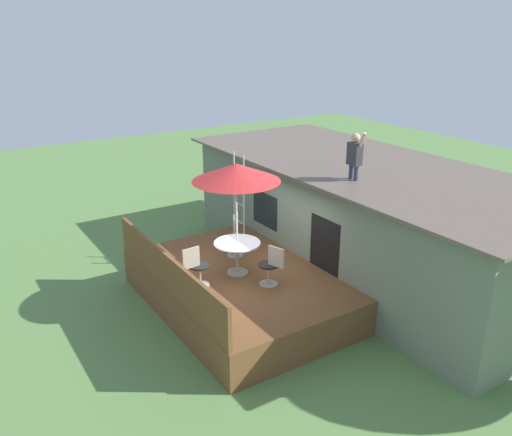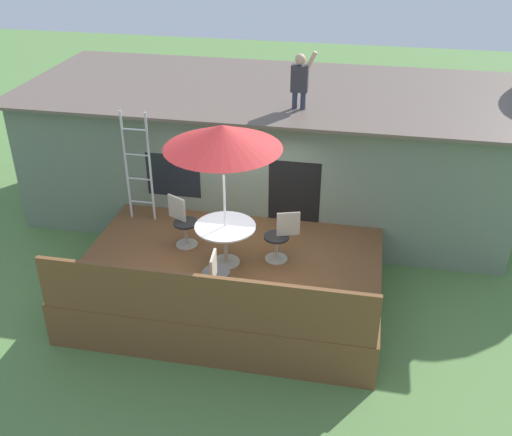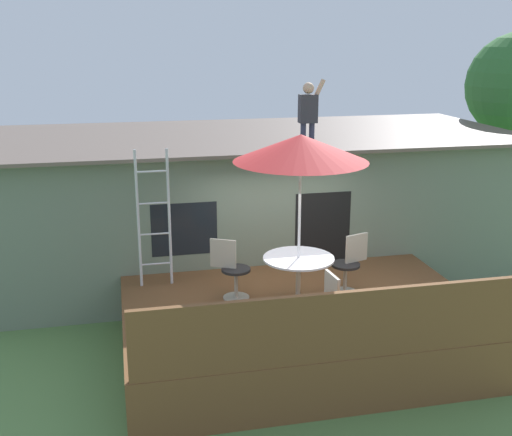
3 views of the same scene
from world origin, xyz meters
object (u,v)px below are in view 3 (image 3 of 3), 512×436
person_figure (309,108)px  patio_chair_near (327,304)px  patio_table (298,268)px  patio_chair_right (349,264)px  step_ladder (154,219)px  patio_chair_left (231,269)px  patio_umbrella (301,148)px

person_figure → patio_chair_near: (-0.79, -3.58, -2.16)m
patio_table → person_figure: size_ratio=0.94×
patio_chair_right → step_ladder: bearing=-36.5°
patio_chair_left → patio_chair_near: (1.00, -1.53, 0.00)m
step_ladder → person_figure: bearing=23.9°
patio_table → patio_chair_right: bearing=18.4°
step_ladder → patio_chair_left: size_ratio=2.39×
patio_umbrella → patio_chair_left: (-0.91, 0.47, -1.89)m
patio_chair_left → patio_chair_right: (1.82, -0.17, 0.00)m
patio_umbrella → person_figure: person_figure is taller
patio_chair_near → patio_chair_left: bearing=28.4°
patio_chair_left → patio_chair_right: size_ratio=1.00×
step_ladder → patio_chair_left: step_ladder is taller
person_figure → patio_chair_left: size_ratio=1.21×
patio_chair_left → patio_chair_right: 1.83m
patio_umbrella → step_ladder: 2.66m
step_ladder → patio_chair_right: bearing=-18.1°
patio_chair_left → patio_chair_right: bearing=22.0°
step_ladder → patio_chair_near: size_ratio=2.39×
patio_umbrella → patio_chair_right: 2.12m
patio_umbrella → patio_chair_left: bearing=152.7°
patio_chair_left → patio_chair_near: bearing=-29.4°
step_ladder → patio_chair_right: (2.90, -0.95, -0.64)m
patio_umbrella → step_ladder: (-1.99, 1.25, -1.25)m
patio_table → patio_chair_left: (-0.91, 0.47, -0.13)m
patio_chair_left → step_ladder: bearing=171.5°
person_figure → patio_chair_right: bearing=-89.3°
patio_umbrella → patio_chair_near: size_ratio=2.76×
patio_chair_right → patio_chair_near: size_ratio=1.00×
patio_chair_left → person_figure: bearing=76.3°
patio_table → patio_chair_left: 1.03m
person_figure → patio_chair_left: (-1.79, -2.06, -2.16)m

